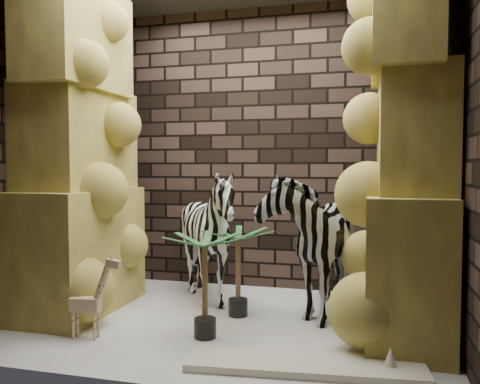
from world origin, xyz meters
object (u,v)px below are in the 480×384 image
(zebra_left, at_px, (209,244))
(surfboard, at_px, (305,365))
(zebra_right, at_px, (313,229))
(giraffe_toy, at_px, (85,295))
(palm_front, at_px, (238,272))
(palm_back, at_px, (205,285))

(zebra_left, height_order, surfboard, zebra_left)
(zebra_right, relative_size, giraffe_toy, 2.23)
(palm_front, bearing_deg, palm_back, -100.03)
(giraffe_toy, bearing_deg, palm_front, 33.49)
(palm_front, xyz_separation_m, palm_back, (-0.10, -0.59, 0.01))
(zebra_left, bearing_deg, giraffe_toy, -109.25)
(palm_front, bearing_deg, giraffe_toy, -139.72)
(zebra_left, xyz_separation_m, giraffe_toy, (-0.61, -1.14, -0.24))
(zebra_left, relative_size, palm_front, 1.61)
(palm_back, bearing_deg, palm_front, 79.97)
(zebra_left, bearing_deg, palm_front, -30.75)
(zebra_left, relative_size, surfboard, 0.82)
(giraffe_toy, xyz_separation_m, palm_back, (0.88, 0.24, 0.07))
(palm_front, distance_m, palm_back, 0.60)
(palm_front, relative_size, palm_back, 0.97)
(zebra_right, distance_m, zebra_left, 1.00)
(zebra_right, xyz_separation_m, surfboard, (0.09, -1.32, -0.71))
(palm_front, bearing_deg, zebra_left, 140.30)
(zebra_left, distance_m, palm_back, 0.95)
(zebra_right, height_order, surfboard, zebra_right)
(zebra_left, xyz_separation_m, surfboard, (1.08, -1.27, -0.55))
(zebra_left, bearing_deg, palm_back, -64.55)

